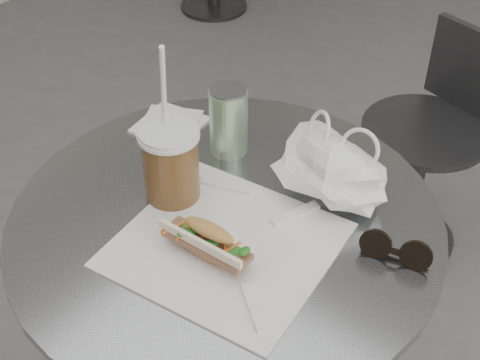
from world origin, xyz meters
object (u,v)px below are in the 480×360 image
Objects in this scene: chair_far at (426,159)px; iced_coffee at (171,163)px; cafe_table at (227,316)px; banh_mi at (208,242)px; sunglasses at (395,251)px; drink_can at (229,121)px.

iced_coffee is at bearing 96.50° from chair_far.
chair_far is (-0.01, 0.92, -0.16)m from cafe_table.
iced_coffee is (-0.11, -0.02, 0.35)m from cafe_table.
sunglasses is (0.24, 0.19, -0.01)m from banh_mi.
cafe_table reaches higher than chair_far.
iced_coffee is 2.22× the size of drink_can.
iced_coffee is (-0.10, -0.94, 0.51)m from chair_far.
chair_far is at bearing 84.00° from iced_coffee.
iced_coffee is (-0.15, 0.07, 0.04)m from banh_mi.
drink_can reaches higher than sunglasses.
cafe_table is 0.32m from banh_mi.
banh_mi is at bearing -65.39° from cafe_table.
drink_can is (-0.11, -0.77, 0.50)m from chair_far.
sunglasses reaches higher than cafe_table.
iced_coffee reaches higher than drink_can.
banh_mi is 1.39× the size of drink_can.
drink_can is (-0.12, 0.15, 0.34)m from cafe_table.
cafe_table is at bearing 110.64° from banh_mi.
chair_far is 0.93m from drink_can.
banh_mi is at bearing -56.20° from drink_can.
chair_far is at bearing 81.96° from drink_can.
sunglasses is at bearing 34.36° from banh_mi.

